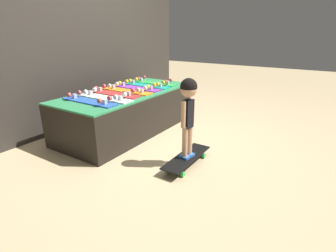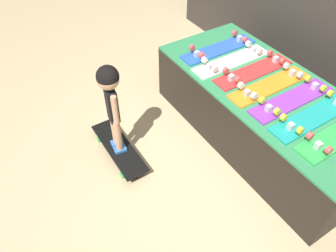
# 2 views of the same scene
# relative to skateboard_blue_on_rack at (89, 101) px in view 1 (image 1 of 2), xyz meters

# --- Properties ---
(ground_plane) EXTENTS (16.00, 16.00, 0.00)m
(ground_plane) POSITION_rel_skateboard_blue_on_rack_xyz_m (0.66, -0.51, -0.57)
(ground_plane) COLOR tan
(back_wall) EXTENTS (4.47, 0.10, 2.68)m
(back_wall) POSITION_rel_skateboard_blue_on_rack_xyz_m (0.66, 0.80, 0.77)
(back_wall) COLOR #332D28
(back_wall) RESTS_ON ground_plane
(display_rack) EXTENTS (2.00, 0.89, 0.55)m
(display_rack) POSITION_rel_skateboard_blue_on_rack_xyz_m (0.66, 0.00, -0.29)
(display_rack) COLOR black
(display_rack) RESTS_ON ground_plane
(skateboard_blue_on_rack) EXTENTS (0.18, 0.76, 0.09)m
(skateboard_blue_on_rack) POSITION_rel_skateboard_blue_on_rack_xyz_m (0.00, 0.00, 0.00)
(skateboard_blue_on_rack) COLOR blue
(skateboard_blue_on_rack) RESTS_ON display_rack
(skateboard_white_on_rack) EXTENTS (0.18, 0.76, 0.09)m
(skateboard_white_on_rack) POSITION_rel_skateboard_blue_on_rack_xyz_m (0.22, -0.03, 0.00)
(skateboard_white_on_rack) COLOR white
(skateboard_white_on_rack) RESTS_ON display_rack
(skateboard_red_on_rack) EXTENTS (0.18, 0.76, 0.09)m
(skateboard_red_on_rack) POSITION_rel_skateboard_blue_on_rack_xyz_m (0.44, 0.03, 0.00)
(skateboard_red_on_rack) COLOR red
(skateboard_red_on_rack) RESTS_ON display_rack
(skateboard_orange_on_rack) EXTENTS (0.18, 0.76, 0.09)m
(skateboard_orange_on_rack) POSITION_rel_skateboard_blue_on_rack_xyz_m (0.66, 0.00, 0.00)
(skateboard_orange_on_rack) COLOR orange
(skateboard_orange_on_rack) RESTS_ON display_rack
(skateboard_purple_on_rack) EXTENTS (0.18, 0.76, 0.09)m
(skateboard_purple_on_rack) POSITION_rel_skateboard_blue_on_rack_xyz_m (0.87, 0.02, 0.00)
(skateboard_purple_on_rack) COLOR purple
(skateboard_purple_on_rack) RESTS_ON display_rack
(skateboard_teal_on_rack) EXTENTS (0.18, 0.76, 0.09)m
(skateboard_teal_on_rack) POSITION_rel_skateboard_blue_on_rack_xyz_m (1.09, 0.01, 0.00)
(skateboard_teal_on_rack) COLOR teal
(skateboard_teal_on_rack) RESTS_ON display_rack
(skateboard_green_on_rack) EXTENTS (0.18, 0.76, 0.09)m
(skateboard_green_on_rack) POSITION_rel_skateboard_blue_on_rack_xyz_m (1.31, 0.02, 0.00)
(skateboard_green_on_rack) COLOR green
(skateboard_green_on_rack) RESTS_ON display_rack
(skateboard_on_floor) EXTENTS (0.71, 0.20, 0.09)m
(skateboard_on_floor) POSITION_rel_skateboard_blue_on_rack_xyz_m (0.20, -1.18, -0.49)
(skateboard_on_floor) COLOR black
(skateboard_on_floor) RESTS_ON ground_plane
(child) EXTENTS (0.19, 0.17, 0.81)m
(child) POSITION_rel_skateboard_blue_on_rack_xyz_m (0.20, -1.18, 0.09)
(child) COLOR #3870C6
(child) RESTS_ON skateboard_on_floor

